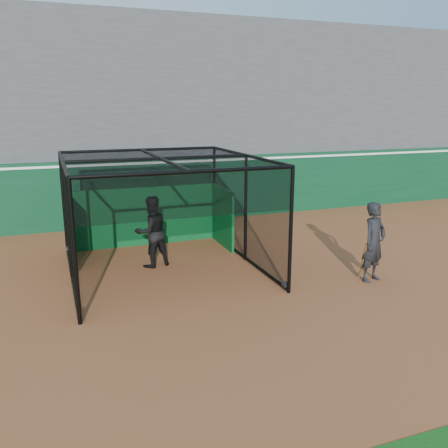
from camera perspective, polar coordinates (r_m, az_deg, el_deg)
name	(u,v)px	position (r m, az deg, el deg)	size (l,w,h in m)	color
ground	(225,306)	(10.93, 0.09, -9.87)	(120.00, 120.00, 0.00)	#99512C
outfield_wall	(147,190)	(18.47, -9.21, 4.05)	(50.00, 0.50, 2.50)	#0B3D21
grandstand	(127,105)	(21.92, -11.56, 13.87)	(50.00, 7.85, 8.95)	#4C4C4F
batting_cage	(162,216)	(12.97, -7.42, 1.02)	(4.99, 5.55, 3.08)	black
batter	(152,232)	(13.40, -8.70, -0.92)	(0.98, 0.76, 2.02)	black
on_deck_player	(374,242)	(12.74, 17.58, -2.10)	(0.88, 0.71, 2.07)	black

